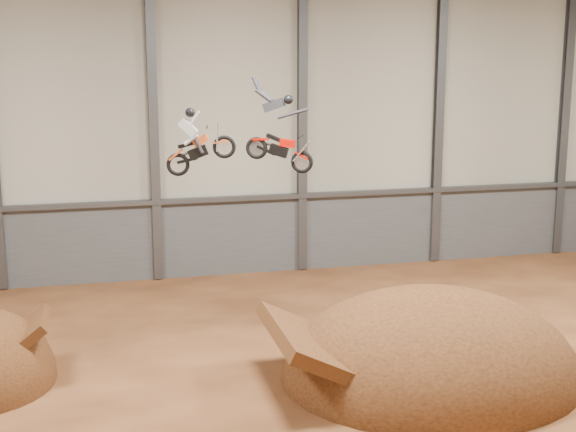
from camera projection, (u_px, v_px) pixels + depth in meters
name	position (u px, v px, depth m)	size (l,w,h in m)	color
floor	(321.00, 413.00, 22.83)	(40.00, 40.00, 0.00)	#522B15
back_wall	(229.00, 122.00, 35.66)	(40.00, 0.10, 14.00)	#B6B3A1
lower_band_back	(231.00, 237.00, 36.64)	(39.80, 0.18, 3.50)	#53565B
steel_rail	(231.00, 199.00, 36.13)	(39.80, 0.35, 0.20)	#47494F
steel_column_2	(154.00, 124.00, 34.69)	(0.40, 0.36, 13.90)	#47494F
steel_column_3	(302.00, 120.00, 36.25)	(0.40, 0.36, 13.90)	#47494F
steel_column_4	(439.00, 117.00, 37.80)	(0.40, 0.36, 13.90)	#47494F
steel_column_5	(564.00, 115.00, 39.36)	(0.40, 0.36, 13.90)	#47494F
landing_ramp	(430.00, 376.00, 25.42)	(9.57, 8.47, 5.52)	#3A1E0E
fmx_rider_a	(205.00, 134.00, 25.03)	(2.26, 0.86, 2.04)	#D85221
fmx_rider_b	(276.00, 126.00, 26.26)	(3.07, 0.88, 2.63)	#C00C03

